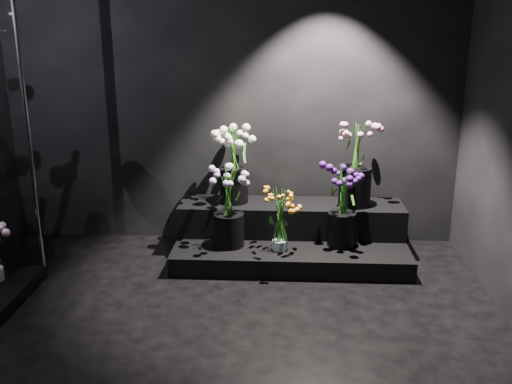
{
  "coord_description": "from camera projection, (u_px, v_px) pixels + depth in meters",
  "views": [
    {
      "loc": [
        0.48,
        -2.99,
        1.95
      ],
      "look_at": [
        0.26,
        1.2,
        0.69
      ],
      "focal_mm": 40.0,
      "sensor_mm": 36.0,
      "label": 1
    }
  ],
  "objects": [
    {
      "name": "bouquet_cream_roses",
      "position": [
        234.0,
        159.0,
        4.87
      ],
      "size": [
        0.43,
        0.43,
        0.67
      ],
      "rotation": [
        0.0,
        0.0,
        0.24
      ],
      "color": "black",
      "rests_on": "display_riser"
    },
    {
      "name": "wall_back",
      "position": [
        231.0,
        87.0,
        4.95
      ],
      "size": [
        4.0,
        0.0,
        4.0
      ],
      "primitive_type": "plane",
      "rotation": [
        1.57,
        0.0,
        0.0
      ],
      "color": "black",
      "rests_on": "floor"
    },
    {
      "name": "bouquet_lilac",
      "position": [
        229.0,
        203.0,
        4.62
      ],
      "size": [
        0.44,
        0.44,
        0.67
      ],
      "rotation": [
        0.0,
        0.0,
        0.39
      ],
      "color": "black",
      "rests_on": "display_riser"
    },
    {
      "name": "display_riser",
      "position": [
        291.0,
        235.0,
        4.9
      ],
      "size": [
        1.94,
        0.86,
        0.43
      ],
      "color": "black",
      "rests_on": "floor"
    },
    {
      "name": "floor",
      "position": [
        203.0,
        357.0,
        3.44
      ],
      "size": [
        4.0,
        4.0,
        0.0
      ],
      "primitive_type": "plane",
      "color": "black",
      "rests_on": "ground"
    },
    {
      "name": "wall_front",
      "position": [
        42.0,
        311.0,
        1.12
      ],
      "size": [
        4.0,
        0.0,
        4.0
      ],
      "primitive_type": "plane",
      "rotation": [
        -1.57,
        0.0,
        0.0
      ],
      "color": "black",
      "rests_on": "floor"
    },
    {
      "name": "bouquet_pink_roses",
      "position": [
        356.0,
        162.0,
        4.79
      ],
      "size": [
        0.42,
        0.42,
        0.7
      ],
      "rotation": [
        0.0,
        0.0,
        0.34
      ],
      "color": "black",
      "rests_on": "display_riser"
    },
    {
      "name": "bouquet_orange_bells",
      "position": [
        280.0,
        218.0,
        4.56
      ],
      "size": [
        0.29,
        0.29,
        0.52
      ],
      "rotation": [
        0.0,
        0.0,
        -0.05
      ],
      "color": "white",
      "rests_on": "display_riser"
    },
    {
      "name": "bouquet_purple",
      "position": [
        343.0,
        202.0,
        4.63
      ],
      "size": [
        0.33,
        0.33,
        0.67
      ],
      "rotation": [
        0.0,
        0.0,
        -0.02
      ],
      "color": "black",
      "rests_on": "display_riser"
    }
  ]
}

